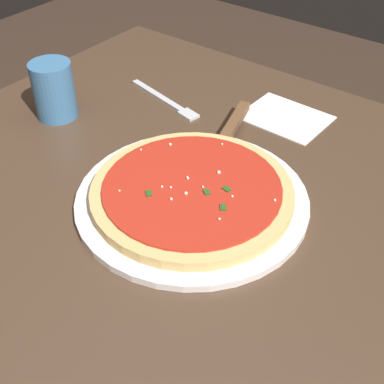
{
  "coord_description": "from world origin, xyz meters",
  "views": [
    {
      "loc": [
        -0.42,
        -0.39,
        1.25
      ],
      "look_at": [
        0.05,
        -0.03,
        0.77
      ],
      "focal_mm": 49.58,
      "sensor_mm": 36.0,
      "label": 1
    }
  ],
  "objects_px": {
    "pizza": "(192,192)",
    "cup_tall_drink": "(54,90)",
    "serving_plate": "(192,200)",
    "pizza_server": "(227,136)",
    "fork": "(167,101)",
    "napkin_folded_right": "(285,117)"
  },
  "relations": [
    {
      "from": "serving_plate",
      "to": "fork",
      "type": "xyz_separation_m",
      "value": [
        0.2,
        0.21,
        -0.0
      ]
    },
    {
      "from": "pizza",
      "to": "fork",
      "type": "height_order",
      "value": "pizza"
    },
    {
      "from": "cup_tall_drink",
      "to": "fork",
      "type": "xyz_separation_m",
      "value": [
        0.16,
        -0.13,
        -0.05
      ]
    },
    {
      "from": "pizza",
      "to": "napkin_folded_right",
      "type": "height_order",
      "value": "pizza"
    },
    {
      "from": "pizza_server",
      "to": "napkin_folded_right",
      "type": "relative_size",
      "value": 1.53
    },
    {
      "from": "pizza",
      "to": "napkin_folded_right",
      "type": "bearing_deg",
      "value": 1.85
    },
    {
      "from": "pizza",
      "to": "cup_tall_drink",
      "type": "bearing_deg",
      "value": 82.31
    },
    {
      "from": "pizza",
      "to": "fork",
      "type": "xyz_separation_m",
      "value": [
        0.2,
        0.21,
        -0.02
      ]
    },
    {
      "from": "serving_plate",
      "to": "fork",
      "type": "distance_m",
      "value": 0.3
    },
    {
      "from": "serving_plate",
      "to": "fork",
      "type": "height_order",
      "value": "serving_plate"
    },
    {
      "from": "pizza_server",
      "to": "fork",
      "type": "relative_size",
      "value": 1.2
    },
    {
      "from": "serving_plate",
      "to": "napkin_folded_right",
      "type": "relative_size",
      "value": 2.33
    },
    {
      "from": "serving_plate",
      "to": "pizza_server",
      "type": "distance_m",
      "value": 0.16
    },
    {
      "from": "serving_plate",
      "to": "pizza_server",
      "type": "relative_size",
      "value": 1.52
    },
    {
      "from": "cup_tall_drink",
      "to": "fork",
      "type": "relative_size",
      "value": 0.55
    },
    {
      "from": "cup_tall_drink",
      "to": "napkin_folded_right",
      "type": "xyz_separation_m",
      "value": [
        0.24,
        -0.33,
        -0.05
      ]
    },
    {
      "from": "napkin_folded_right",
      "to": "fork",
      "type": "bearing_deg",
      "value": 113.1
    },
    {
      "from": "cup_tall_drink",
      "to": "napkin_folded_right",
      "type": "height_order",
      "value": "cup_tall_drink"
    },
    {
      "from": "pizza_server",
      "to": "fork",
      "type": "xyz_separation_m",
      "value": [
        0.05,
        0.17,
        -0.01
      ]
    },
    {
      "from": "pizza",
      "to": "pizza_server",
      "type": "distance_m",
      "value": 0.16
    },
    {
      "from": "fork",
      "to": "napkin_folded_right",
      "type": "bearing_deg",
      "value": -66.9
    },
    {
      "from": "pizza_server",
      "to": "napkin_folded_right",
      "type": "distance_m",
      "value": 0.14
    }
  ]
}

